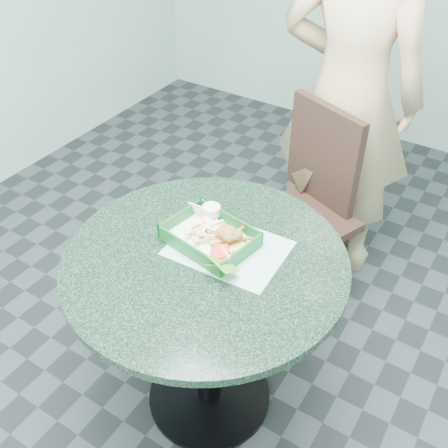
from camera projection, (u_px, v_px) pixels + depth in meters
The scene contains 10 objects.
floor at pixel (209, 396), 2.15m from camera, with size 4.00×5.00×0.02m, color #303335.
cafe_table at pixel (206, 298), 1.79m from camera, with size 0.92×0.92×0.75m.
dining_chair at pixel (310, 197), 2.34m from camera, with size 0.40×0.40×0.93m.
diner_person at pixel (355, 55), 2.19m from camera, with size 0.79×0.52×2.16m, color tan.
placemat at pixel (228, 253), 1.72m from camera, with size 0.37×0.27×0.00m, color #91CCC6.
food_basket at pixel (210, 244), 1.73m from camera, with size 0.28×0.21×0.06m.
crab_sandwich at pixel (230, 239), 1.70m from camera, with size 0.12×0.12×0.07m.
fries_pile at pixel (202, 233), 1.74m from camera, with size 0.10×0.11×0.04m, color #FDE1A7, non-canonical shape.
sauce_ramekin at pixel (206, 215), 1.79m from camera, with size 0.06×0.06×0.04m.
garnish_cup at pixel (227, 262), 1.63m from camera, with size 0.11×0.10×0.04m.
Camera 1 is at (0.71, -1.01, 1.90)m, focal length 42.00 mm.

